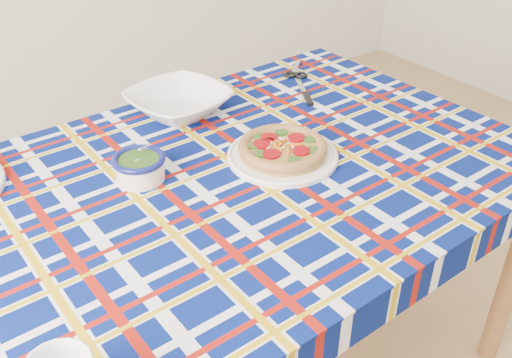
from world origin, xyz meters
TOP-DOWN VIEW (x-y plane):
  - dining_table at (-0.33, 0.36)m, footprint 1.51×0.97m
  - tablecloth at (-0.33, 0.36)m, footprint 1.54×1.00m
  - main_focaccia_plate at (-0.16, 0.35)m, footprint 0.30×0.30m
  - pesto_bowl at (-0.48, 0.46)m, footprint 0.12×0.12m
  - serving_bowl at (-0.25, 0.70)m, footprint 0.31×0.31m
  - table_knife at (0.13, 0.64)m, footprint 0.11×0.19m
  - kitchen_scissors at (0.21, 0.76)m, footprint 0.17×0.18m

SIDE VIEW (x-z plane):
  - dining_table at x=-0.33m, z-range 0.28..0.97m
  - tablecloth at x=-0.33m, z-range 0.60..0.70m
  - table_knife at x=0.13m, z-range 0.70..0.71m
  - kitchen_scissors at x=0.21m, z-range 0.70..0.71m
  - main_focaccia_plate at x=-0.16m, z-range 0.70..0.75m
  - serving_bowl at x=-0.25m, z-range 0.70..0.76m
  - pesto_bowl at x=-0.48m, z-range 0.70..0.77m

